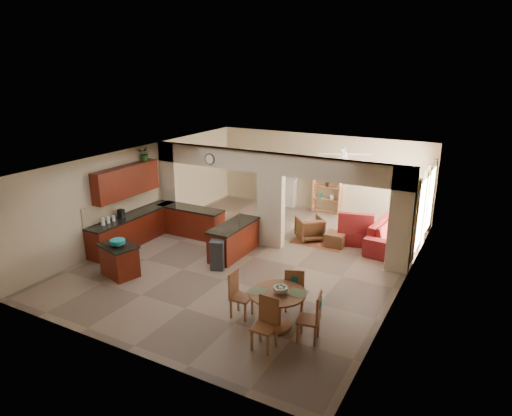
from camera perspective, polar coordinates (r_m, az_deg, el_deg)
The scene contains 39 objects.
floor at distance 12.89m, azimuth -0.21°, elevation -6.15°, with size 10.00×10.00×0.00m, color #7E6A57.
ceiling at distance 12.03m, azimuth -0.23°, elevation 6.14°, with size 10.00×10.00×0.00m, color white.
wall_back at distance 16.79m, azimuth 8.05°, elevation 4.39°, with size 8.00×8.00×0.00m, color #C2B48E.
wall_front at distance 8.67m, azimuth -16.56°, elevation -9.16°, with size 8.00×8.00×0.00m, color #C2B48E.
wall_left at distance 14.66m, azimuth -14.06°, elevation 2.08°, with size 10.00×10.00×0.00m, color #C2B48E.
wall_right at distance 11.14m, azimuth 18.16°, elevation -3.23°, with size 10.00×10.00×0.00m, color #C2B48E.
partition_left_pier at distance 15.19m, azimuth -10.70°, elevation 2.85°, with size 0.60×0.25×2.80m, color #C2B48E.
partition_center_pier at distance 13.32m, azimuth 1.85°, elevation -0.29°, with size 0.80×0.25×2.20m, color #C2B48E.
partition_right_pier at distance 12.12m, azimuth 17.69°, elevation -1.51°, with size 0.60×0.25×2.80m, color #C2B48E.
partition_header at distance 12.96m, azimuth 1.92°, elevation 5.61°, with size 8.00×0.25×0.60m, color #C2B48E.
kitchen_counter at distance 14.29m, azimuth -12.25°, elevation -2.13°, with size 2.52×3.29×1.48m.
upper_cabinets at distance 13.85m, azimuth -15.88°, elevation 3.27°, with size 0.35×2.40×0.90m, color #451208.
peninsula at distance 12.90m, azimuth -2.80°, elevation -3.95°, with size 0.70×1.85×0.91m.
wall_clock at distance 13.84m, azimuth -5.83°, elevation 6.09°, with size 0.34×0.34×0.03m, color #452F17.
rug at distance 14.20m, azimuth 8.16°, elevation -4.00°, with size 1.60×1.30×0.01m, color brown.
fireplace at distance 17.44m, azimuth 2.83°, elevation 2.38°, with size 1.60×0.35×1.20m.
shelving_unit at distance 16.63m, azimuth 8.89°, elevation 2.45°, with size 1.00×0.32×1.80m, color brown.
window_a at distance 13.36m, azimuth 19.86°, elevation -0.87°, with size 0.02×0.90×1.90m, color white.
window_b at distance 14.98m, azimuth 20.94°, elevation 0.96°, with size 0.02×0.90×1.90m, color white.
glazed_door at distance 14.21m, azimuth 20.37°, elevation -0.48°, with size 0.02×0.70×2.10m, color white.
drape_a_left at distance 12.80m, azimuth 19.24°, elevation -1.59°, with size 0.10×0.28×2.30m, color #391D16.
drape_a_right at distance 13.93m, azimuth 20.11°, elevation -0.15°, with size 0.10×0.28×2.30m, color #391D16.
drape_b_left at distance 14.41m, azimuth 20.43°, elevation 0.39°, with size 0.10×0.28×2.30m, color #391D16.
drape_b_right at distance 15.56m, azimuth 21.12°, elevation 1.54°, with size 0.10×0.28×2.30m, color #391D16.
ceiling_fan at distance 14.22m, azimuth 11.04°, elevation 6.62°, with size 1.00×1.00×0.10m, color white.
kitchen_island at distance 12.19m, azimuth -16.69°, elevation -6.26°, with size 1.11×0.92×0.83m.
teal_bowl at distance 11.93m, azimuth -16.89°, elevation -4.20°, with size 0.37×0.37×0.18m, color teal.
trash_can at distance 12.07m, azimuth -4.85°, elevation -6.02°, with size 0.35×0.30×0.74m, color #2B2B2D.
dining_table at distance 9.48m, azimuth 2.65°, elevation -11.92°, with size 1.17×1.17×0.80m.
fruit_bowl at distance 9.28m, azimuth 3.09°, elevation -10.15°, with size 0.29×0.29×0.15m, color #64B426.
sofa at distance 14.15m, azimuth 17.18°, elevation -3.01°, with size 1.07×2.75×0.80m, color maroon.
chaise at distance 14.14m, azimuth 12.63°, elevation -3.49°, with size 1.03×0.84×0.41m, color maroon.
armchair at distance 14.14m, azimuth 6.73°, elevation -2.53°, with size 0.76×0.78×0.71m, color maroon.
ottoman at distance 13.79m, azimuth 9.93°, elevation -3.88°, with size 0.56×0.56×0.41m, color maroon.
plant at distance 14.31m, azimuth -13.74°, elevation 6.65°, with size 0.40×0.35×0.44m, color #1E4612.
chair_north at distance 10.06m, azimuth 4.83°, elevation -9.94°, with size 0.54×0.54×1.02m.
chair_east at distance 9.10m, azimuth 7.15°, elevation -13.24°, with size 0.49×0.49×1.02m.
chair_south at distance 8.88m, azimuth 1.28°, elevation -13.92°, with size 0.43×0.43×1.02m.
chair_west at distance 9.86m, azimuth -2.26°, elevation -10.48°, with size 0.44×0.44×1.02m.
Camera 1 is at (5.68, -10.33, 5.20)m, focal length 32.00 mm.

